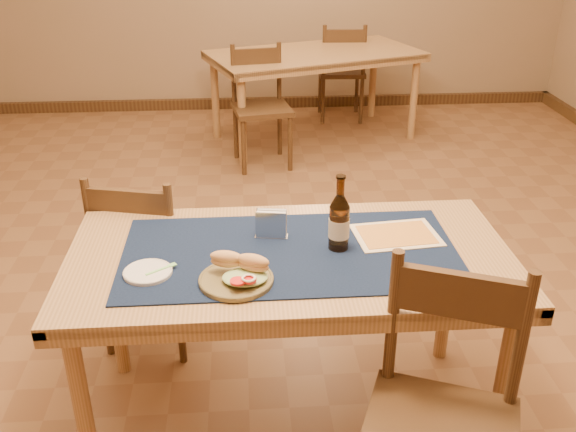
{
  "coord_description": "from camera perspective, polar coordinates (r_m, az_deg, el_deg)",
  "views": [
    {
      "loc": [
        -0.16,
        -2.8,
        1.9
      ],
      "look_at": [
        0.0,
        -0.7,
        0.85
      ],
      "focal_mm": 40.0,
      "sensor_mm": 36.0,
      "label": 1
    }
  ],
  "objects": [
    {
      "name": "chair_back_far",
      "position": [
        6.08,
        4.79,
        12.79
      ],
      "size": [
        0.43,
        0.43,
        0.9
      ],
      "color": "#452F18",
      "rests_on": "ground"
    },
    {
      "name": "napkin_holder",
      "position": [
        2.38,
        -1.5,
        -0.77
      ],
      "size": [
        0.13,
        0.06,
        0.11
      ],
      "color": "silver",
      "rests_on": "placemat"
    },
    {
      "name": "room",
      "position": [
        2.84,
        -1.09,
        16.42
      ],
      "size": [
        6.04,
        7.04,
        2.84
      ],
      "color": "brown",
      "rests_on": "ground"
    },
    {
      "name": "baseboard",
      "position": [
        3.35,
        -0.89,
        -6.94
      ],
      "size": [
        6.0,
        7.0,
        0.1
      ],
      "color": "#452F18",
      "rests_on": "ground"
    },
    {
      "name": "side_plate",
      "position": [
        2.22,
        -12.36,
        -4.86
      ],
      "size": [
        0.16,
        0.16,
        0.01
      ],
      "color": "silver",
      "rests_on": "placemat"
    },
    {
      "name": "chair_back_near",
      "position": [
        4.99,
        -2.45,
        9.87
      ],
      "size": [
        0.48,
        0.48,
        0.91
      ],
      "color": "#452F18",
      "rests_on": "ground"
    },
    {
      "name": "beer_bottle",
      "position": [
        2.29,
        4.57,
        -0.54
      ],
      "size": [
        0.08,
        0.08,
        0.28
      ],
      "color": "#46270C",
      "rests_on": "placemat"
    },
    {
      "name": "back_table",
      "position": [
        5.5,
        2.4,
        13.54
      ],
      "size": [
        1.89,
        1.36,
        0.75
      ],
      "color": "#A67D4E",
      "rests_on": "ground"
    },
    {
      "name": "chair_main_far",
      "position": [
        2.94,
        -12.34,
        -3.48
      ],
      "size": [
        0.49,
        0.49,
        0.88
      ],
      "color": "#452F18",
      "rests_on": "ground"
    },
    {
      "name": "sandwich_plate",
      "position": [
        2.13,
        -4.39,
        -5.24
      ],
      "size": [
        0.25,
        0.25,
        0.1
      ],
      "color": "brown",
      "rests_on": "placemat"
    },
    {
      "name": "main_table",
      "position": [
        2.35,
        0.18,
        -5.08
      ],
      "size": [
        1.6,
        0.8,
        0.75
      ],
      "color": "#A67D4E",
      "rests_on": "ground"
    },
    {
      "name": "menu_card",
      "position": [
        2.44,
        9.6,
        -1.67
      ],
      "size": [
        0.33,
        0.26,
        0.01
      ],
      "color": "beige",
      "rests_on": "placemat"
    },
    {
      "name": "chair_main_near",
      "position": [
        2.05,
        13.55,
        -17.27
      ],
      "size": [
        0.58,
        0.58,
        0.96
      ],
      "color": "#452F18",
      "rests_on": "ground"
    },
    {
      "name": "fork",
      "position": [
        2.22,
        -11.01,
        -4.57
      ],
      "size": [
        0.1,
        0.08,
        0.0
      ],
      "color": "#8BE67E",
      "rests_on": "side_plate"
    },
    {
      "name": "placemat",
      "position": [
        2.3,
        0.18,
        -3.27
      ],
      "size": [
        1.2,
        0.6,
        0.01
      ],
      "primitive_type": "cube",
      "color": "#101D3C",
      "rests_on": "main_table"
    }
  ]
}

